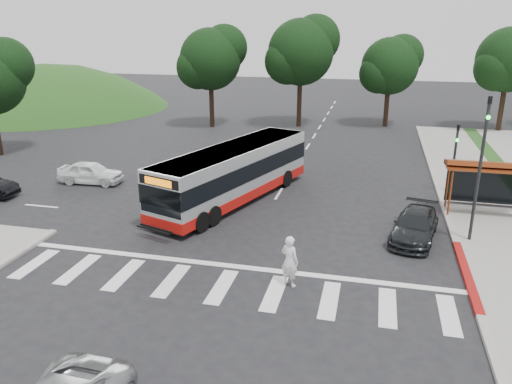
% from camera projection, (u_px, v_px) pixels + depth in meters
% --- Properties ---
extents(ground, '(140.00, 140.00, 0.00)m').
position_uv_depth(ground, '(254.00, 234.00, 23.17)').
color(ground, black).
rests_on(ground, ground).
extents(sidewalk_east, '(4.00, 40.00, 0.12)m').
position_uv_depth(sidewalk_east, '(477.00, 197.00, 28.07)').
color(sidewalk_east, gray).
rests_on(sidewalk_east, ground).
extents(curb_east, '(0.30, 40.00, 0.15)m').
position_uv_depth(curb_east, '(440.00, 194.00, 28.51)').
color(curb_east, '#9E9991').
rests_on(curb_east, ground).
extents(curb_east_red, '(0.32, 6.00, 0.15)m').
position_uv_depth(curb_east_red, '(467.00, 275.00, 19.30)').
color(curb_east_red, maroon).
rests_on(curb_east_red, ground).
extents(hillside_nw, '(44.00, 44.00, 10.00)m').
position_uv_depth(hillside_nw, '(48.00, 108.00, 57.92)').
color(hillside_nw, '#1E4516').
rests_on(hillside_nw, ground).
extents(crosswalk_ladder, '(18.00, 2.60, 0.01)m').
position_uv_depth(crosswalk_ladder, '(222.00, 287.00, 18.57)').
color(crosswalk_ladder, silver).
rests_on(crosswalk_ladder, ground).
extents(bus_shelter, '(4.20, 1.60, 2.86)m').
position_uv_depth(bus_shelter, '(490.00, 171.00, 24.71)').
color(bus_shelter, '#8E3917').
rests_on(bus_shelter, sidewalk_east).
extents(traffic_signal_ne_tall, '(0.18, 0.37, 6.50)m').
position_uv_depth(traffic_signal_ne_tall, '(481.00, 158.00, 21.16)').
color(traffic_signal_ne_tall, black).
rests_on(traffic_signal_ne_tall, ground).
extents(traffic_signal_ne_short, '(0.18, 0.37, 4.00)m').
position_uv_depth(traffic_signal_ne_short, '(455.00, 151.00, 28.06)').
color(traffic_signal_ne_short, black).
rests_on(traffic_signal_ne_short, ground).
extents(tree_ne_a, '(6.16, 5.74, 9.30)m').
position_uv_depth(tree_ne_a, '(510.00, 59.00, 43.37)').
color(tree_ne_a, black).
rests_on(tree_ne_a, parking_lot).
extents(tree_north_a, '(6.60, 6.15, 10.17)m').
position_uv_depth(tree_north_a, '(302.00, 51.00, 45.38)').
color(tree_north_a, black).
rests_on(tree_north_a, ground).
extents(tree_north_b, '(5.72, 5.33, 8.43)m').
position_uv_depth(tree_north_b, '(391.00, 65.00, 45.83)').
color(tree_north_b, black).
rests_on(tree_north_b, ground).
extents(tree_north_c, '(6.16, 5.74, 9.30)m').
position_uv_depth(tree_north_c, '(211.00, 58.00, 45.52)').
color(tree_north_c, black).
rests_on(tree_north_c, ground).
extents(transit_bus, '(6.15, 11.85, 3.01)m').
position_uv_depth(transit_bus, '(234.00, 175.00, 27.12)').
color(transit_bus, '#A9ABAE').
rests_on(transit_bus, ground).
extents(pedestrian, '(0.86, 0.73, 2.00)m').
position_uv_depth(pedestrian, '(290.00, 261.00, 18.37)').
color(pedestrian, white).
rests_on(pedestrian, ground).
extents(dark_sedan, '(2.61, 4.64, 1.27)m').
position_uv_depth(dark_sedan, '(415.00, 226.00, 22.53)').
color(dark_sedan, black).
rests_on(dark_sedan, ground).
extents(west_car_white, '(4.02, 1.78, 1.34)m').
position_uv_depth(west_car_white, '(91.00, 173.00, 30.42)').
color(west_car_white, white).
rests_on(west_car_white, ground).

